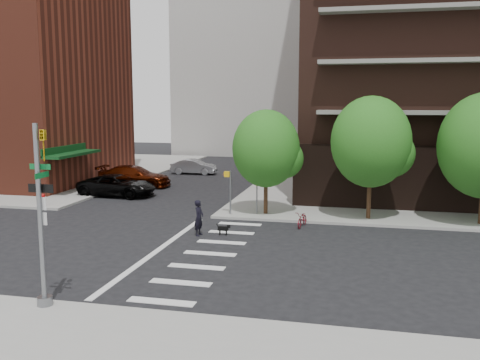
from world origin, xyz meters
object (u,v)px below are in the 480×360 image
Objects in this scene: traffic_signal at (42,230)px; scooter at (302,219)px; parked_car_black at (117,186)px; dog_walker at (199,218)px; parked_car_maroon at (134,176)px; parked_car_silver at (194,167)px; fire_hydrant at (43,199)px.

scooter is (6.94, 13.63, -2.27)m from traffic_signal.
dog_walker is at bearing -133.10° from parked_car_black.
traffic_signal reaches higher than scooter.
traffic_signal is 1.03× the size of parked_car_maroon.
parked_car_black is 4.29m from parked_car_maroon.
scooter is (12.36, -18.97, -0.27)m from parked_car_silver.
parked_car_maroon reaches higher than parked_car_black.
dog_walker is at bearing -21.47° from fire_hydrant.
scooter is 5.84m from dog_walker.
traffic_signal is 15.46m from scooter.
parked_car_maroon is 1.37× the size of parked_car_silver.
traffic_signal is 18.42m from fire_hydrant.
traffic_signal is at bearing -157.30° from parked_car_black.
scooter is (14.68, -10.74, -0.42)m from parked_car_maroon.
fire_hydrant is 0.13× the size of parked_car_black.
fire_hydrant is 5.61m from parked_car_black.
parked_car_black is (-7.16, 20.11, -1.92)m from traffic_signal.
dog_walker is at bearing -147.91° from parked_car_maroon.
scooter is at bearing 63.00° from traffic_signal.
parked_car_black is at bearing 169.38° from parked_car_silver.
dog_walker is at bearing -139.70° from scooter.
parked_car_maroon is 16.88m from dog_walker.
parked_car_silver is at bearing -4.85° from parked_car_black.
fire_hydrant is at bearing 74.27° from dog_walker.
parked_car_maroon is 3.18× the size of dog_walker.
dog_walker reaches higher than parked_car_black.
dog_walker is (9.15, -9.54, 0.14)m from parked_car_black.
parked_car_black is 15.53m from scooter.
parked_car_maroon reaches higher than scooter.
parked_car_maroon is (-0.57, 4.26, 0.07)m from parked_car_black.
traffic_signal is 1.41× the size of parked_car_silver.
parked_car_silver is (1.74, 12.49, -0.08)m from parked_car_black.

